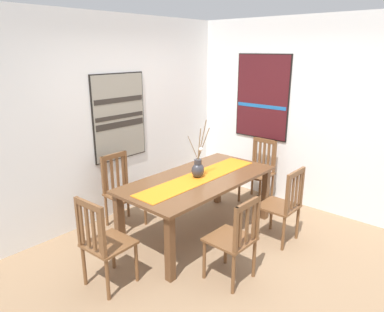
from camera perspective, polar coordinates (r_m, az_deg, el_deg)
ground_plane at (r=4.28m, az=5.77°, el=-15.21°), size 6.40×6.40×0.03m
wall_back at (r=5.02m, az=-11.28°, el=6.17°), size 6.40×0.12×2.70m
wall_side at (r=5.34m, az=18.09°, el=6.29°), size 0.12×6.40×2.70m
dining_table at (r=4.35m, az=1.12°, el=-4.69°), size 2.00×0.98×0.75m
table_runner at (r=4.31m, az=1.13°, el=-3.45°), size 1.84×0.36×0.01m
centerpiece_vase at (r=4.28m, az=0.98°, el=-1.98°), size 0.23×0.15×0.71m
chair_0 at (r=3.58m, az=-14.07°, el=-13.26°), size 0.44×0.44×0.95m
chair_1 at (r=3.60m, az=6.86°, el=-13.02°), size 0.42×0.42×0.90m
chair_2 at (r=4.74m, az=-11.24°, el=-5.33°), size 0.42×0.42×0.95m
chair_3 at (r=5.49m, az=10.75°, el=-2.16°), size 0.42×0.42×0.95m
chair_4 at (r=4.38m, az=14.46°, el=-7.54°), size 0.42×0.42×0.94m
painting_on_back_wall at (r=4.91m, az=-11.65°, el=6.19°), size 0.84×0.05×1.16m
painting_on_side_wall at (r=5.57m, az=11.26°, el=9.30°), size 0.05×0.90×1.28m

